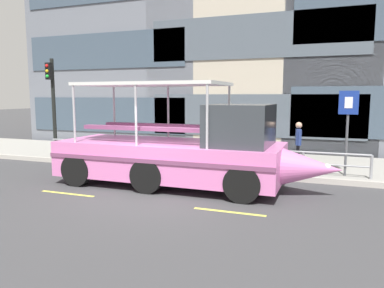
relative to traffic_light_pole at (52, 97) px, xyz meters
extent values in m
plane|color=#3D3D3F|center=(6.88, -3.86, -2.74)|extent=(120.00, 120.00, 0.00)
cube|color=#99968E|center=(6.88, 1.74, -2.65)|extent=(32.00, 4.80, 0.18)
cube|color=#B2ADA3|center=(6.88, -0.75, -2.65)|extent=(32.00, 0.18, 0.18)
cube|color=#DBD64C|center=(4.48, -4.68, -2.73)|extent=(1.80, 0.12, 0.01)
cube|color=#DBD64C|center=(9.28, -4.68, -2.73)|extent=(1.80, 0.12, 0.01)
cube|color=#3D4C5B|center=(-0.40, 4.51, -0.99)|extent=(9.75, 0.06, 1.92)
cube|color=#3D4C5B|center=(-0.40, 4.51, 2.51)|extent=(9.75, 0.06, 1.92)
cube|color=#4C5660|center=(7.89, 4.51, -0.88)|extent=(10.29, 0.06, 2.04)
cube|color=#4C5660|center=(7.89, 4.51, 2.83)|extent=(10.29, 0.06, 2.04)
cylinder|color=gray|center=(6.53, -0.41, -1.80)|extent=(12.45, 0.07, 0.07)
cylinder|color=gray|center=(6.53, -0.41, -2.18)|extent=(12.45, 0.06, 0.06)
cylinder|color=gray|center=(0.31, -0.41, -2.18)|extent=(0.09, 0.09, 0.76)
cylinder|color=gray|center=(2.38, -0.41, -2.18)|extent=(0.09, 0.09, 0.76)
cylinder|color=gray|center=(4.46, -0.41, -2.18)|extent=(0.09, 0.09, 0.76)
cylinder|color=gray|center=(6.53, -0.41, -2.18)|extent=(0.09, 0.09, 0.76)
cylinder|color=gray|center=(8.60, -0.41, -2.18)|extent=(0.09, 0.09, 0.76)
cylinder|color=gray|center=(10.68, -0.41, -2.18)|extent=(0.09, 0.09, 0.76)
cylinder|color=gray|center=(12.75, -0.41, -2.18)|extent=(0.09, 0.09, 0.76)
cylinder|color=black|center=(0.00, 0.06, -0.44)|extent=(0.16, 0.16, 4.23)
cube|color=black|center=(0.00, -0.14, 1.12)|extent=(0.24, 0.20, 0.72)
sphere|color=red|center=(0.00, -0.25, 1.34)|extent=(0.14, 0.14, 0.14)
sphere|color=gold|center=(0.00, -0.25, 1.12)|extent=(0.14, 0.14, 0.14)
sphere|color=green|center=(0.00, -0.25, 0.90)|extent=(0.14, 0.14, 0.14)
cylinder|color=#4C4F54|center=(12.00, -0.09, -1.18)|extent=(0.08, 0.08, 2.75)
cube|color=navy|center=(12.00, -0.14, -0.15)|extent=(0.60, 0.04, 0.76)
cube|color=white|center=(12.00, -0.16, -0.15)|extent=(0.24, 0.01, 0.36)
cube|color=pink|center=(6.77, -2.63, -1.91)|extent=(7.00, 2.56, 1.09)
cone|color=pink|center=(11.06, -2.63, -1.91)|extent=(1.57, 1.04, 1.04)
cylinder|color=pink|center=(3.27, -2.63, -1.91)|extent=(0.35, 1.04, 1.04)
cube|color=#783F64|center=(6.77, -3.93, -1.78)|extent=(7.00, 0.04, 0.12)
sphere|color=white|center=(11.45, -2.63, -1.86)|extent=(0.22, 0.22, 0.22)
cube|color=#33383D|center=(9.04, -2.63, -0.78)|extent=(1.75, 2.15, 1.18)
cube|color=silver|center=(6.25, -2.63, 0.42)|extent=(4.55, 2.35, 0.10)
cylinder|color=#B2B2B7|center=(8.40, -1.50, -0.50)|extent=(0.07, 0.07, 1.74)
cylinder|color=#B2B2B7|center=(8.40, -3.75, -0.50)|extent=(0.07, 0.07, 1.74)
cylinder|color=#B2B2B7|center=(6.25, -1.50, -0.50)|extent=(0.07, 0.07, 1.74)
cylinder|color=#B2B2B7|center=(6.25, -3.75, -0.50)|extent=(0.07, 0.07, 1.74)
cylinder|color=#B2B2B7|center=(4.09, -1.50, -0.50)|extent=(0.07, 0.07, 1.74)
cylinder|color=#B2B2B7|center=(4.09, -3.75, -0.50)|extent=(0.07, 0.07, 1.74)
cube|color=#783F64|center=(6.25, -2.01, -0.92)|extent=(4.18, 0.28, 0.12)
cube|color=#783F64|center=(6.25, -3.24, -0.92)|extent=(4.18, 0.28, 0.12)
cylinder|color=black|center=(9.39, -1.45, -2.24)|extent=(1.00, 0.28, 1.00)
cylinder|color=black|center=(9.39, -3.81, -2.24)|extent=(1.00, 0.28, 1.00)
cylinder|color=black|center=(6.60, -1.45, -2.24)|extent=(1.00, 0.28, 1.00)
cylinder|color=black|center=(6.60, -3.81, -2.24)|extent=(1.00, 0.28, 1.00)
cylinder|color=black|center=(4.15, -1.45, -2.24)|extent=(1.00, 0.28, 1.00)
cylinder|color=black|center=(4.15, -3.81, -2.24)|extent=(1.00, 0.28, 1.00)
cylinder|color=black|center=(10.39, 0.88, -2.14)|extent=(0.11, 0.11, 0.83)
cylinder|color=black|center=(10.42, 0.72, -2.14)|extent=(0.11, 0.11, 0.83)
cube|color=navy|center=(10.41, 0.80, -1.43)|extent=(0.24, 0.34, 0.59)
cylinder|color=navy|center=(10.37, 1.00, -1.46)|extent=(0.07, 0.07, 0.53)
cylinder|color=navy|center=(10.45, 0.60, -1.46)|extent=(0.07, 0.07, 0.53)
sphere|color=tan|center=(10.41, 0.80, -1.00)|extent=(0.23, 0.23, 0.23)
camera|label=1|loc=(11.49, -13.10, 0.06)|focal=34.56mm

